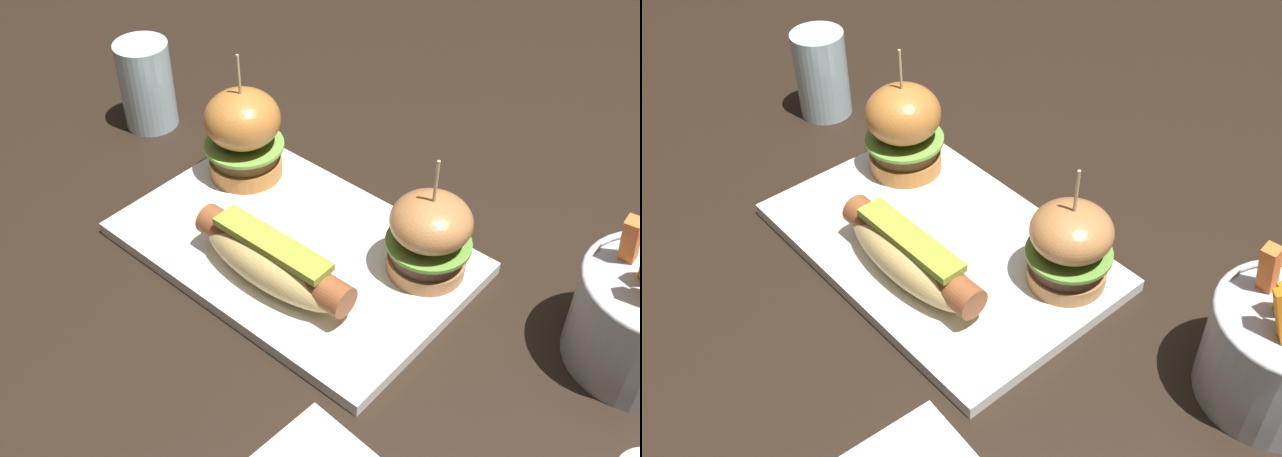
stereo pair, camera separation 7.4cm
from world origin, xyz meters
TOP-DOWN VIEW (x-y plane):
  - ground_plane at (0.00, 0.00)m, footprint 3.00×3.00m
  - platter_main at (0.00, 0.00)m, footprint 0.35×0.22m
  - hot_dog at (0.02, -0.05)m, footprint 0.18×0.06m
  - slider_left at (-0.12, 0.05)m, footprint 0.09×0.09m
  - slider_right at (0.12, 0.06)m, footprint 0.08×0.08m
  - water_glass at (-0.29, 0.06)m, footprint 0.06×0.06m

SIDE VIEW (x-z plane):
  - ground_plane at x=0.00m, z-range 0.00..0.00m
  - platter_main at x=0.00m, z-range 0.00..0.01m
  - hot_dog at x=0.02m, z-range 0.01..0.07m
  - water_glass at x=-0.29m, z-range 0.00..0.11m
  - slider_right at x=0.12m, z-range -0.01..0.12m
  - slider_left at x=-0.12m, z-range -0.01..0.14m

